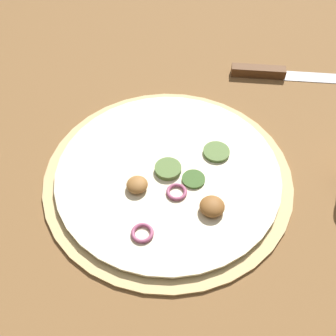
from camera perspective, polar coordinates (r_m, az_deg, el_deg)
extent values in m
plane|color=brown|center=(0.59, 0.00, -1.21)|extent=(3.00, 3.00, 0.00)
cylinder|color=#D6B77A|center=(0.58, 0.00, -0.92)|extent=(0.37, 0.37, 0.01)
cylinder|color=#EFE5C1|center=(0.58, 0.00, -0.50)|extent=(0.33, 0.33, 0.00)
cylinder|color=#385B23|center=(0.56, 3.72, -1.63)|extent=(0.03, 0.03, 0.00)
ellipsoid|color=#996633|center=(0.55, -4.34, -2.61)|extent=(0.03, 0.03, 0.02)
ellipsoid|color=brown|center=(0.53, 6.42, -5.54)|extent=(0.03, 0.03, 0.02)
cylinder|color=#567538|center=(0.57, -0.13, 0.05)|extent=(0.04, 0.04, 0.01)
cylinder|color=#567538|center=(0.60, 7.03, 2.33)|extent=(0.04, 0.04, 0.01)
torus|color=#A34C70|center=(0.51, -3.74, -9.40)|extent=(0.03, 0.03, 0.01)
torus|color=#A34C70|center=(0.55, 1.26, -3.49)|extent=(0.03, 0.03, 0.01)
cube|color=brown|center=(0.77, 12.95, 13.51)|extent=(0.09, 0.08, 0.02)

